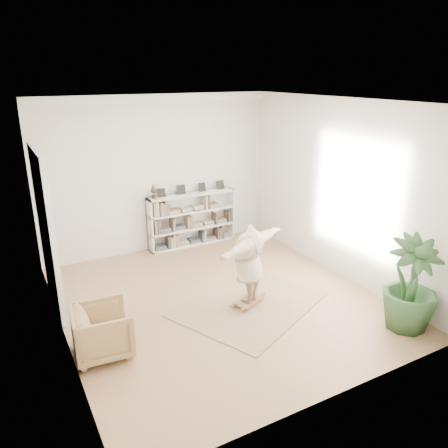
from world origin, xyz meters
name	(u,v)px	position (x,y,z in m)	size (l,w,h in m)	color
floor	(219,300)	(0.00, 0.00, 0.00)	(6.00, 6.00, 0.00)	#A37554
room_shell	(155,98)	(0.00, 2.94, 3.51)	(6.00, 6.00, 6.00)	silver
doors	(47,233)	(-2.70, 1.30, 1.40)	(0.09, 1.78, 2.92)	white
bookshelf	(192,220)	(0.74, 2.82, 0.64)	(2.20, 0.35, 1.64)	silver
armchair	(103,331)	(-2.30, -0.62, 0.39)	(0.83, 0.85, 0.78)	tan
rug	(248,304)	(0.38, -0.42, 0.01)	(2.50, 2.00, 0.02)	tan
rocker_board	(248,301)	(0.38, -0.42, 0.07)	(0.62, 0.52, 0.11)	brown
person	(249,261)	(0.38, -0.42, 0.88)	(1.83, 0.50, 1.49)	beige
houseplant	(411,284)	(2.30, -2.30, 0.80)	(0.89, 0.89, 1.59)	#2D542A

